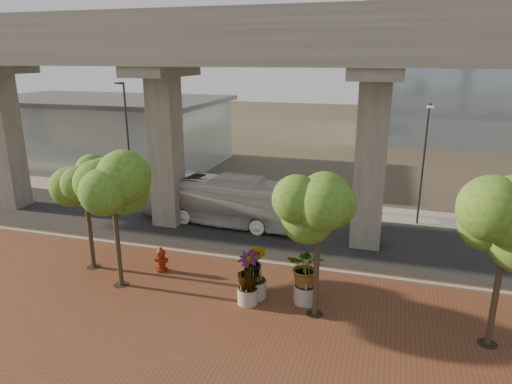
% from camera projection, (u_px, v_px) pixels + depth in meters
% --- Properties ---
extents(ground, '(160.00, 160.00, 0.00)m').
position_uv_depth(ground, '(252.00, 246.00, 25.29)').
color(ground, '#3C372B').
rests_on(ground, ground).
extents(brick_plaza, '(70.00, 13.00, 0.06)m').
position_uv_depth(brick_plaza, '(192.00, 323.00, 17.94)').
color(brick_plaza, brown).
rests_on(brick_plaza, ground).
extents(asphalt_road, '(90.00, 8.00, 0.04)m').
position_uv_depth(asphalt_road, '(262.00, 233.00, 27.12)').
color(asphalt_road, black).
rests_on(asphalt_road, ground).
extents(curb_strip, '(70.00, 0.25, 0.16)m').
position_uv_depth(curb_strip, '(240.00, 260.00, 23.43)').
color(curb_strip, gray).
rests_on(curb_strip, ground).
extents(far_sidewalk, '(90.00, 3.00, 0.06)m').
position_uv_depth(far_sidewalk, '(283.00, 205.00, 32.17)').
color(far_sidewalk, gray).
rests_on(far_sidewalk, ground).
extents(transit_viaduct, '(72.00, 5.60, 12.40)m').
position_uv_depth(transit_viaduct, '(262.00, 110.00, 25.04)').
color(transit_viaduct, gray).
rests_on(transit_viaduct, ground).
extents(station_pavilion, '(23.00, 13.00, 6.30)m').
position_uv_depth(station_pavilion, '(105.00, 130.00, 44.56)').
color(station_pavilion, '#A7B8BF').
rests_on(station_pavilion, ground).
extents(transit_bus, '(10.98, 3.52, 3.01)m').
position_uv_depth(transit_bus, '(221.00, 200.00, 28.35)').
color(transit_bus, silver).
rests_on(transit_bus, ground).
extents(fire_hydrant, '(0.61, 0.55, 1.22)m').
position_uv_depth(fire_hydrant, '(161.00, 260.00, 22.08)').
color(fire_hydrant, maroon).
rests_on(fire_hydrant, ground).
extents(planter_front, '(2.27, 2.27, 2.49)m').
position_uv_depth(planter_front, '(306.00, 270.00, 19.00)').
color(planter_front, gray).
rests_on(planter_front, ground).
extents(planter_right, '(2.15, 2.15, 2.30)m').
position_uv_depth(planter_right, '(248.00, 273.00, 18.96)').
color(planter_right, '#AFAA9E').
rests_on(planter_right, ground).
extents(planter_left, '(2.26, 2.26, 2.49)m').
position_uv_depth(planter_left, '(255.00, 265.00, 19.43)').
color(planter_left, gray).
rests_on(planter_left, ground).
extents(street_tree_far_west, '(3.20, 3.20, 5.97)m').
position_uv_depth(street_tree_far_west, '(84.00, 180.00, 21.38)').
color(street_tree_far_west, '#433626').
rests_on(street_tree_far_west, ground).
extents(street_tree_near_west, '(3.66, 3.66, 6.30)m').
position_uv_depth(street_tree_near_west, '(112.00, 188.00, 19.58)').
color(street_tree_near_west, '#433626').
rests_on(street_tree_near_west, ground).
extents(street_tree_near_east, '(3.79, 3.79, 6.40)m').
position_uv_depth(street_tree_near_east, '(319.00, 205.00, 17.19)').
color(street_tree_near_east, '#433626').
rests_on(street_tree_near_east, ground).
extents(street_tree_far_east, '(3.69, 3.69, 6.22)m').
position_uv_depth(street_tree_far_east, '(507.00, 228.00, 15.31)').
color(street_tree_far_east, '#433626').
rests_on(street_tree_far_east, ground).
extents(streetlamp_west, '(0.41, 1.20, 8.30)m').
position_uv_depth(streetlamp_west, '(126.00, 130.00, 33.65)').
color(streetlamp_west, '#2C2B30').
rests_on(streetlamp_west, ground).
extents(streetlamp_east, '(0.37, 1.09, 7.50)m').
position_uv_depth(streetlamp_east, '(424.00, 156.00, 27.24)').
color(streetlamp_east, '#2B2C30').
rests_on(streetlamp_east, ground).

